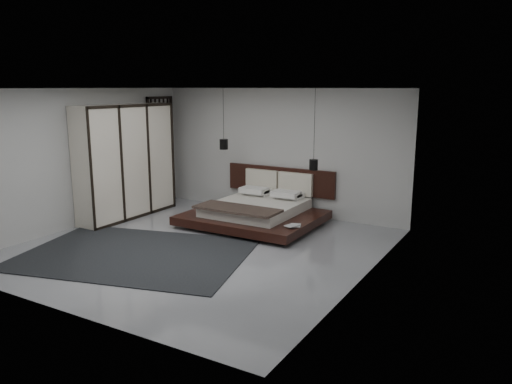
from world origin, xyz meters
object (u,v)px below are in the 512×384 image
Objects in this scene: rug at (135,254)px; lattice_screen at (161,150)px; bed at (257,210)px; pendant_left at (224,144)px; wardrobe at (126,161)px; pendant_right at (314,164)px.

lattice_screen is at bearing 123.61° from rug.
bed is at bearing 73.86° from rug.
pendant_left is (-1.09, 0.41, 1.30)m from bed.
lattice_screen is 3.23m from bed.
pendant_left reaches higher than lattice_screen.
wardrobe is (0.25, -1.47, -0.07)m from lattice_screen.
pendant_left is 0.35× the size of rug.
pendant_right is at bearing 20.42° from bed.
lattice_screen is 1.03× the size of wardrobe.
pendant_right is at bearing 19.08° from wardrobe.
pendant_right is (4.11, -0.13, -0.01)m from lattice_screen.
wardrobe is (-3.86, -1.33, -0.06)m from pendant_right.
pendant_right reaches higher than rug.
pendant_left reaches higher than wardrobe.
bed reaches higher than rug.
rug is at bearing -84.95° from pendant_left.
pendant_left is 3.57m from rug.
wardrobe is 0.66× the size of rug.
lattice_screen is at bearing 99.75° from wardrobe.
bed is at bearing -20.42° from pendant_left.
pendant_left is at bearing -3.90° from lattice_screen.
pendant_left reaches higher than bed.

